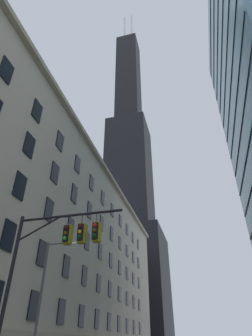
# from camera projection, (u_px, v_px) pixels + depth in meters

# --- Properties ---
(station_building) EXTENTS (16.37, 70.38, 26.83)m
(station_building) POSITION_uv_depth(u_px,v_px,m) (54.00, 251.00, 42.61)
(station_building) COLOR #B2A88E
(station_building) RESTS_ON ground
(dark_skyscraper) EXTENTS (24.92, 24.92, 180.57)m
(dark_skyscraper) POSITION_uv_depth(u_px,v_px,m) (129.00, 197.00, 111.64)
(dark_skyscraper) COLOR black
(dark_skyscraper) RESTS_ON ground
(traffic_signal_mast) EXTENTS (6.21, 0.63, 7.52)m
(traffic_signal_mast) POSITION_uv_depth(u_px,v_px,m) (60.00, 249.00, 14.74)
(traffic_signal_mast) COLOR black
(traffic_signal_mast) RESTS_ON sidewalk_left
(street_lamppost) EXTENTS (2.52, 0.32, 7.70)m
(street_lamppost) POSITION_uv_depth(u_px,v_px,m) (47.00, 286.00, 19.39)
(street_lamppost) COLOR #47474C
(street_lamppost) RESTS_ON sidewalk_left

